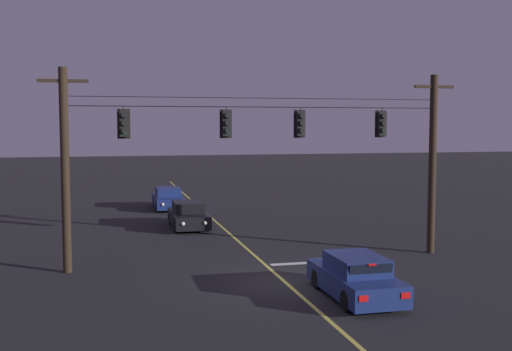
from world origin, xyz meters
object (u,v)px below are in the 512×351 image
traffic_light_leftmost (124,124)px  traffic_light_right_inner (382,124)px  traffic_light_left_inner (227,124)px  car_waiting_near_lane (355,278)px  car_oncoming_lead (188,216)px  traffic_light_centre (301,124)px  car_oncoming_trailing (168,199)px

traffic_light_leftmost → traffic_light_right_inner: 10.44m
traffic_light_right_inner → traffic_light_leftmost: bearing=180.0°
traffic_light_leftmost → traffic_light_left_inner: 3.90m
car_waiting_near_lane → car_oncoming_lead: same height
traffic_light_leftmost → car_oncoming_lead: bearing=68.4°
traffic_light_leftmost → traffic_light_centre: (6.92, 0.00, 0.00)m
traffic_light_right_inner → car_waiting_near_lane: bearing=-121.7°
traffic_light_centre → car_oncoming_lead: 10.76m
traffic_light_left_inner → car_oncoming_lead: bearing=92.2°
traffic_light_right_inner → car_oncoming_trailing: size_ratio=0.28×
car_waiting_near_lane → car_oncoming_lead: size_ratio=0.98×
car_waiting_near_lane → car_oncoming_lead: 15.05m
traffic_light_right_inner → car_oncoming_lead: (-6.89, 8.98, -4.88)m
traffic_light_left_inner → traffic_light_centre: (3.02, 0.00, 0.00)m
traffic_light_centre → car_oncoming_lead: size_ratio=0.28×
traffic_light_centre → traffic_light_right_inner: (3.53, 0.00, 0.00)m
car_oncoming_lead → car_oncoming_trailing: 7.76m
car_oncoming_lead → traffic_light_centre: bearing=-69.5°
traffic_light_left_inner → car_waiting_near_lane: traffic_light_left_inner is taller
traffic_light_left_inner → car_waiting_near_lane: (3.04, -5.68, -4.88)m
traffic_light_left_inner → traffic_light_right_inner: 6.54m
car_waiting_near_lane → car_oncoming_trailing: bearing=99.4°
car_waiting_near_lane → car_oncoming_trailing: size_ratio=0.98×
traffic_light_right_inner → car_oncoming_trailing: traffic_light_right_inner is taller
traffic_light_leftmost → car_oncoming_lead: size_ratio=0.28×
traffic_light_right_inner → car_waiting_near_lane: traffic_light_right_inner is taller
traffic_light_leftmost → car_waiting_near_lane: (6.94, -5.68, -4.88)m
traffic_light_left_inner → car_oncoming_trailing: 17.45m
car_oncoming_lead → car_oncoming_trailing: size_ratio=1.00×
traffic_light_centre → traffic_light_right_inner: 3.53m
traffic_light_leftmost → car_oncoming_lead: (3.56, 8.98, -4.88)m
traffic_light_left_inner → traffic_light_right_inner: size_ratio=1.00×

